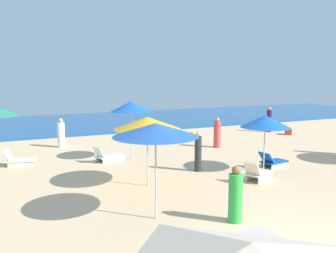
{
  "coord_description": "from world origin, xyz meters",
  "views": [
    {
      "loc": [
        -6.12,
        -5.67,
        3.97
      ],
      "look_at": [
        1.58,
        11.22,
        1.28
      ],
      "focal_mm": 39.24,
      "sensor_mm": 36.0,
      "label": 1
    }
  ],
  "objects_px": {
    "beachgoer_2": "(235,196)",
    "beach_ball_1": "(193,134)",
    "lounge_chair_2_0": "(109,156)",
    "umbrella_5": "(147,123)",
    "lounge_chair_6_1": "(273,161)",
    "umbrella_4": "(156,130)",
    "lounge_chair_1_0": "(19,160)",
    "beachgoer_7": "(198,152)",
    "beachgoer_4": "(269,120)",
    "beachgoer_0": "(217,134)",
    "lounge_chair_6_0": "(258,173)",
    "umbrella_6": "(265,121)",
    "beachgoer_1": "(61,134)",
    "umbrella_2": "(131,107)",
    "cooler_box_0": "(288,131)"
  },
  "relations": [
    {
      "from": "beachgoer_2",
      "to": "beach_ball_1",
      "type": "relative_size",
      "value": 3.96
    },
    {
      "from": "lounge_chair_2_0",
      "to": "beachgoer_2",
      "type": "height_order",
      "value": "beachgoer_2"
    },
    {
      "from": "umbrella_5",
      "to": "lounge_chair_6_1",
      "type": "bearing_deg",
      "value": 2.54
    },
    {
      "from": "beach_ball_1",
      "to": "lounge_chair_6_1",
      "type": "bearing_deg",
      "value": -92.99
    },
    {
      "from": "lounge_chair_2_0",
      "to": "umbrella_4",
      "type": "distance_m",
      "value": 7.47
    },
    {
      "from": "lounge_chair_1_0",
      "to": "beachgoer_7",
      "type": "bearing_deg",
      "value": -107.29
    },
    {
      "from": "beachgoer_4",
      "to": "beachgoer_0",
      "type": "bearing_deg",
      "value": -153.29
    },
    {
      "from": "lounge_chair_6_0",
      "to": "umbrella_4",
      "type": "bearing_deg",
      "value": 88.03
    },
    {
      "from": "beachgoer_0",
      "to": "umbrella_5",
      "type": "bearing_deg",
      "value": -148.33
    },
    {
      "from": "umbrella_5",
      "to": "beachgoer_0",
      "type": "relative_size",
      "value": 1.53
    },
    {
      "from": "lounge_chair_2_0",
      "to": "umbrella_5",
      "type": "bearing_deg",
      "value": 163.47
    },
    {
      "from": "lounge_chair_1_0",
      "to": "beachgoer_4",
      "type": "relative_size",
      "value": 0.82
    },
    {
      "from": "umbrella_6",
      "to": "beachgoer_1",
      "type": "relative_size",
      "value": 1.45
    },
    {
      "from": "beachgoer_0",
      "to": "beach_ball_1",
      "type": "relative_size",
      "value": 4.14
    },
    {
      "from": "beachgoer_0",
      "to": "lounge_chair_6_1",
      "type": "bearing_deg",
      "value": -98.69
    },
    {
      "from": "beachgoer_0",
      "to": "beachgoer_4",
      "type": "relative_size",
      "value": 0.95
    },
    {
      "from": "lounge_chair_6_1",
      "to": "lounge_chair_6_0",
      "type": "bearing_deg",
      "value": 116.85
    },
    {
      "from": "beachgoer_2",
      "to": "umbrella_4",
      "type": "bearing_deg",
      "value": -115.16
    },
    {
      "from": "umbrella_4",
      "to": "beachgoer_0",
      "type": "relative_size",
      "value": 1.64
    },
    {
      "from": "beachgoer_0",
      "to": "beachgoer_4",
      "type": "distance_m",
      "value": 6.81
    },
    {
      "from": "umbrella_6",
      "to": "beachgoer_2",
      "type": "height_order",
      "value": "umbrella_6"
    },
    {
      "from": "beachgoer_1",
      "to": "lounge_chair_6_0",
      "type": "bearing_deg",
      "value": -103.53
    },
    {
      "from": "beachgoer_1",
      "to": "beachgoer_4",
      "type": "height_order",
      "value": "beachgoer_4"
    },
    {
      "from": "lounge_chair_6_0",
      "to": "lounge_chair_6_1",
      "type": "distance_m",
      "value": 2.34
    },
    {
      "from": "beachgoer_4",
      "to": "lounge_chair_6_0",
      "type": "bearing_deg",
      "value": -131.77
    },
    {
      "from": "lounge_chair_6_0",
      "to": "umbrella_2",
      "type": "bearing_deg",
      "value": 9.84
    },
    {
      "from": "lounge_chair_1_0",
      "to": "cooler_box_0",
      "type": "xyz_separation_m",
      "value": [
        16.41,
        1.48,
        -0.06
      ]
    },
    {
      "from": "lounge_chair_1_0",
      "to": "beachgoer_7",
      "type": "distance_m",
      "value": 7.75
    },
    {
      "from": "umbrella_5",
      "to": "beachgoer_7",
      "type": "bearing_deg",
      "value": 20.98
    },
    {
      "from": "lounge_chair_1_0",
      "to": "beachgoer_4",
      "type": "xyz_separation_m",
      "value": [
        16.02,
        2.94,
        0.54
      ]
    },
    {
      "from": "lounge_chair_2_0",
      "to": "cooler_box_0",
      "type": "distance_m",
      "value": 12.84
    },
    {
      "from": "umbrella_6",
      "to": "lounge_chair_2_0",
      "type": "bearing_deg",
      "value": 141.19
    },
    {
      "from": "umbrella_4",
      "to": "beachgoer_2",
      "type": "distance_m",
      "value": 2.78
    },
    {
      "from": "umbrella_5",
      "to": "beachgoer_7",
      "type": "height_order",
      "value": "umbrella_5"
    },
    {
      "from": "umbrella_2",
      "to": "beach_ball_1",
      "type": "height_order",
      "value": "umbrella_2"
    },
    {
      "from": "umbrella_4",
      "to": "beachgoer_7",
      "type": "bearing_deg",
      "value": 48.08
    },
    {
      "from": "lounge_chair_6_1",
      "to": "beach_ball_1",
      "type": "height_order",
      "value": "lounge_chair_6_1"
    },
    {
      "from": "umbrella_4",
      "to": "umbrella_5",
      "type": "xyz_separation_m",
      "value": [
        0.89,
        2.88,
        -0.22
      ]
    },
    {
      "from": "umbrella_6",
      "to": "cooler_box_0",
      "type": "bearing_deg",
      "value": 41.86
    },
    {
      "from": "umbrella_4",
      "to": "umbrella_6",
      "type": "distance_m",
      "value": 6.61
    },
    {
      "from": "umbrella_5",
      "to": "umbrella_6",
      "type": "height_order",
      "value": "umbrella_5"
    },
    {
      "from": "lounge_chair_6_0",
      "to": "beachgoer_2",
      "type": "bearing_deg",
      "value": 111.66
    },
    {
      "from": "beachgoer_0",
      "to": "beach_ball_1",
      "type": "xyz_separation_m",
      "value": [
        0.33,
        3.31,
        -0.55
      ]
    },
    {
      "from": "lounge_chair_6_1",
      "to": "umbrella_5",
      "type": "bearing_deg",
      "value": 82.81
    },
    {
      "from": "cooler_box_0",
      "to": "lounge_chair_1_0",
      "type": "bearing_deg",
      "value": 130.09
    },
    {
      "from": "umbrella_6",
      "to": "beachgoer_7",
      "type": "relative_size",
      "value": 1.4
    },
    {
      "from": "umbrella_5",
      "to": "beach_ball_1",
      "type": "xyz_separation_m",
      "value": [
        6.24,
        8.15,
        -2.06
      ]
    },
    {
      "from": "lounge_chair_6_1",
      "to": "beachgoer_0",
      "type": "height_order",
      "value": "beachgoer_0"
    },
    {
      "from": "umbrella_5",
      "to": "beach_ball_1",
      "type": "distance_m",
      "value": 10.47
    },
    {
      "from": "umbrella_6",
      "to": "lounge_chair_6_1",
      "type": "height_order",
      "value": "umbrella_6"
    }
  ]
}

